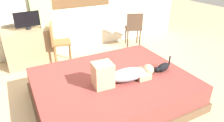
# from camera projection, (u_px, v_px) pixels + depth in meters

# --- Properties ---
(ground_plane) EXTENTS (16.00, 16.00, 0.00)m
(ground_plane) POSITION_uv_depth(u_px,v_px,m) (111.00, 105.00, 3.06)
(ground_plane) COLOR tan
(bed) EXTENTS (2.27, 1.80, 0.42)m
(bed) POSITION_uv_depth(u_px,v_px,m) (112.00, 89.00, 3.08)
(bed) COLOR brown
(bed) RESTS_ON ground
(person_lying) EXTENTS (0.94, 0.31, 0.34)m
(person_lying) POSITION_uv_depth(u_px,v_px,m) (122.00, 74.00, 2.83)
(person_lying) COLOR #8C939E
(person_lying) RESTS_ON bed
(cat) EXTENTS (0.35, 0.16, 0.21)m
(cat) POSITION_uv_depth(u_px,v_px,m) (162.00, 67.00, 3.11)
(cat) COLOR black
(cat) RESTS_ON bed
(desk) EXTENTS (0.90, 0.56, 0.74)m
(desk) POSITION_uv_depth(u_px,v_px,m) (29.00, 47.00, 4.16)
(desk) COLOR #997A56
(desk) RESTS_ON ground
(tv_monitor) EXTENTS (0.48, 0.10, 0.35)m
(tv_monitor) POSITION_uv_depth(u_px,v_px,m) (27.00, 20.00, 3.94)
(tv_monitor) COLOR black
(tv_monitor) RESTS_ON desk
(cup) EXTENTS (0.08, 0.08, 0.08)m
(cup) POSITION_uv_depth(u_px,v_px,m) (43.00, 26.00, 4.10)
(cup) COLOR white
(cup) RESTS_ON desk
(chair_by_desk) EXTENTS (0.45, 0.45, 0.86)m
(chair_by_desk) POSITION_uv_depth(u_px,v_px,m) (58.00, 40.00, 4.11)
(chair_by_desk) COLOR brown
(chair_by_desk) RESTS_ON ground
(chair_spare) EXTENTS (0.49, 0.49, 0.86)m
(chair_spare) POSITION_uv_depth(u_px,v_px,m) (134.00, 27.00, 4.96)
(chair_spare) COLOR #4C3828
(chair_spare) RESTS_ON ground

